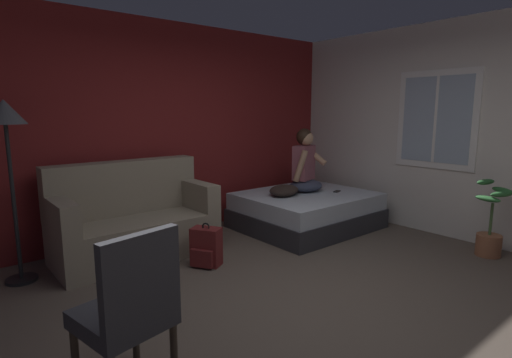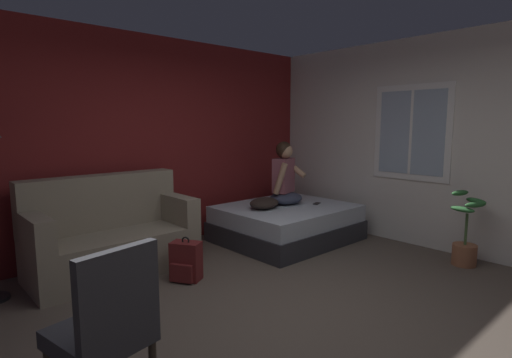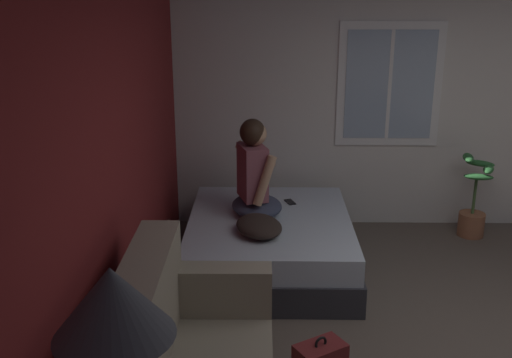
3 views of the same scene
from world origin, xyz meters
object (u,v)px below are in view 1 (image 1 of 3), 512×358
object	(u,v)px
couch	(133,221)
floor_lamp	(6,130)
bed	(306,211)
side_chair	(129,307)
backpack	(206,248)
cell_phone	(337,191)
potted_plant	(490,229)
throw_pillow	(284,190)
person_seated	(305,166)

from	to	relation	value
couch	floor_lamp	xyz separation A→B (m)	(-1.12, 0.01, 1.04)
bed	side_chair	xyz separation A→B (m)	(-3.18, -1.68, 0.30)
backpack	cell_phone	distance (m)	2.25
cell_phone	potted_plant	world-z (taller)	potted_plant
cell_phone	couch	bearing A→B (deg)	56.11
couch	throw_pillow	xyz separation A→B (m)	(1.93, -0.38, 0.16)
side_chair	person_seated	distance (m)	3.76
backpack	potted_plant	xyz separation A→B (m)	(2.59, -1.76, 0.11)
throw_pillow	potted_plant	bearing A→B (deg)	-62.75
potted_plant	backpack	bearing A→B (deg)	145.82
bed	cell_phone	xyz separation A→B (m)	(0.41, -0.19, 0.25)
person_seated	throw_pillow	distance (m)	0.52
side_chair	floor_lamp	xyz separation A→B (m)	(-0.21, 2.16, 0.90)
bed	couch	world-z (taller)	couch
bed	couch	size ratio (longest dim) A/B	1.03
side_chair	throw_pillow	size ratio (longest dim) A/B	2.04
couch	side_chair	bearing A→B (deg)	-112.88
couch	side_chair	size ratio (longest dim) A/B	1.74
throw_pillow	person_seated	bearing A→B (deg)	5.50
bed	potted_plant	size ratio (longest dim) A/B	2.06
couch	backpack	xyz separation A→B (m)	(0.45, -0.77, -0.20)
person_seated	backpack	world-z (taller)	person_seated
person_seated	bed	bearing A→B (deg)	-126.31
bed	person_seated	size ratio (longest dim) A/B	2.00
bed	potted_plant	bearing A→B (deg)	-69.59
cell_phone	floor_lamp	world-z (taller)	floor_lamp
person_seated	backpack	xyz separation A→B (m)	(-1.92, -0.43, -0.64)
side_chair	floor_lamp	size ratio (longest dim) A/B	0.58
person_seated	potted_plant	distance (m)	2.35
cell_phone	potted_plant	xyz separation A→B (m)	(0.36, -1.86, -0.18)
person_seated	backpack	size ratio (longest dim) A/B	1.91
cell_phone	floor_lamp	xyz separation A→B (m)	(-3.80, 0.67, 0.94)
side_chair	couch	bearing A→B (deg)	67.12
side_chair	backpack	xyz separation A→B (m)	(1.36, 1.38, -0.34)
couch	throw_pillow	distance (m)	1.98
couch	cell_phone	distance (m)	2.77
backpack	cell_phone	bearing A→B (deg)	2.73
bed	side_chair	bearing A→B (deg)	-152.15
person_seated	couch	bearing A→B (deg)	171.92
couch	potted_plant	distance (m)	3.95
side_chair	floor_lamp	world-z (taller)	floor_lamp
throw_pillow	potted_plant	size ratio (longest dim) A/B	0.56
couch	backpack	distance (m)	0.92
bed	potted_plant	xyz separation A→B (m)	(0.77, -2.06, 0.07)
couch	cell_phone	size ratio (longest dim) A/B	11.84
bed	side_chair	distance (m)	3.61
side_chair	person_seated	bearing A→B (deg)	28.94
throw_pillow	cell_phone	bearing A→B (deg)	-20.83
bed	side_chair	size ratio (longest dim) A/B	1.78
side_chair	person_seated	world-z (taller)	person_seated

